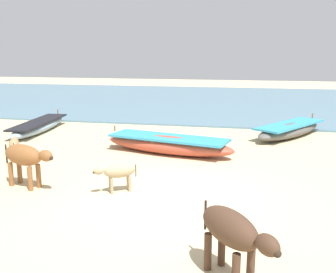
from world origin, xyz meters
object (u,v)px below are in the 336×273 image
Objects in this scene: cow_adult_dark at (232,232)px; calf_near_tan at (14,145)px; cow_second_adult_brown at (25,157)px; fishing_boat_5 at (290,130)px; fishing_boat_6 at (168,144)px; calf_far_dun at (118,172)px; fishing_boat_2 at (39,126)px.

cow_adult_dark reaches higher than calf_near_tan.
cow_adult_dark is 6.06m from cow_second_adult_brown.
fishing_boat_6 reaches higher than fishing_boat_5.
fishing_boat_5 is at bearing 65.29° from cow_second_adult_brown.
fishing_boat_6 is at bearing -128.47° from calf_far_dun.
calf_far_dun reaches higher than calf_near_tan.
cow_adult_dark is (8.59, -9.43, 0.53)m from fishing_boat_2.
cow_second_adult_brown is (3.36, -6.38, 0.53)m from fishing_boat_2.
calf_near_tan is 0.59× the size of cow_second_adult_brown.
fishing_boat_5 is 10.77m from cow_adult_dark.
fishing_boat_6 reaches higher than calf_far_dun.
fishing_boat_2 is 3.25× the size of cow_adult_dark.
calf_near_tan is 4.63m from calf_far_dun.
fishing_boat_6 is 4.83× the size of calf_near_tan.
fishing_boat_6 reaches higher than calf_near_tan.
cow_adult_dark is at bearing -143.34° from fishing_boat_2.
cow_adult_dark is (-1.75, -10.62, 0.49)m from fishing_boat_5.
fishing_boat_6 is 4.90m from calf_near_tan.
calf_near_tan is (1.59, -4.16, 0.24)m from fishing_boat_2.
cow_adult_dark is at bearing -157.88° from calf_near_tan.
fishing_boat_5 is 5.50m from fishing_boat_6.
fishing_boat_6 is 4.83× the size of calf_far_dun.
fishing_boat_2 is at bearing -7.89° from fishing_boat_6.
fishing_boat_5 is at bearing -89.15° from fishing_boat_2.
calf_near_tan is 1.00× the size of calf_far_dun.
cow_second_adult_brown is (-2.37, -0.15, 0.29)m from calf_far_dun.
calf_far_dun is at bearing -178.47° from cow_adult_dark.
calf_far_dun is at bearing -178.71° from fishing_boat_5.
calf_far_dun is at bearing -147.40° from calf_near_tan.
cow_adult_dark is at bearing -12.27° from cow_second_adult_brown.
fishing_boat_5 is 4.28× the size of calf_near_tan.
cow_second_adult_brown reaches higher than cow_adult_dark.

